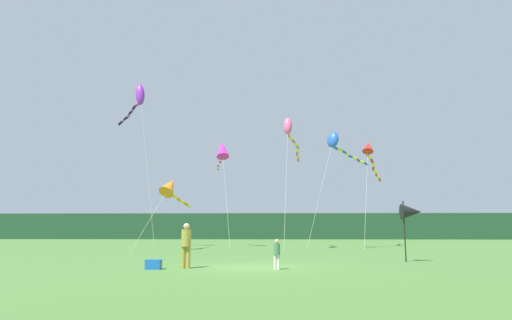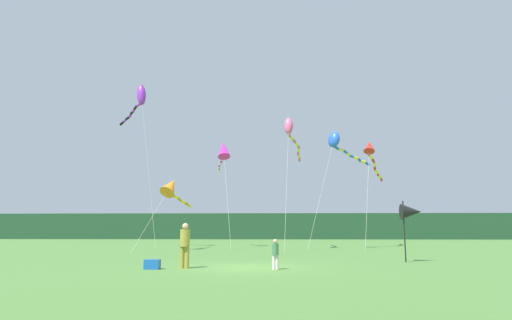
# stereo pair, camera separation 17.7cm
# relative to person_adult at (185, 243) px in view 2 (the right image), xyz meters

# --- Properties ---
(ground_plane) EXTENTS (120.00, 120.00, 0.00)m
(ground_plane) POSITION_rel_person_adult_xyz_m (2.39, 0.54, -0.93)
(ground_plane) COLOR #477533
(distant_treeline) EXTENTS (108.00, 3.67, 3.54)m
(distant_treeline) POSITION_rel_person_adult_xyz_m (2.39, 45.54, 0.84)
(distant_treeline) COLOR #1E4228
(distant_treeline) RESTS_ON ground
(person_adult) EXTENTS (0.37, 0.37, 1.67)m
(person_adult) POSITION_rel_person_adult_xyz_m (0.00, 0.00, 0.00)
(person_adult) COLOR olive
(person_adult) RESTS_ON ground
(person_child) EXTENTS (0.24, 0.24, 1.08)m
(person_child) POSITION_rel_person_adult_xyz_m (3.39, -0.36, -0.33)
(person_child) COLOR silver
(person_child) RESTS_ON ground
(cooler_box) EXTENTS (0.54, 0.38, 0.35)m
(cooler_box) POSITION_rel_person_adult_xyz_m (-1.10, -0.40, -0.76)
(cooler_box) COLOR #1959B2
(cooler_box) RESTS_ON ground
(banner_flag_pole) EXTENTS (0.90, 0.70, 2.70)m
(banner_flag_pole) POSITION_rel_person_adult_xyz_m (9.49, 3.42, 1.26)
(banner_flag_pole) COLOR black
(banner_flag_pole) RESTS_ON ground
(kite_rainbow) EXTENTS (1.62, 8.85, 9.39)m
(kite_rainbow) POSITION_rel_person_adult_xyz_m (4.61, 14.78, 7.42)
(kite_rainbow) COLOR #B2B2B2
(kite_rainbow) RESTS_ON ground
(kite_purple) EXTENTS (5.16, 5.96, 12.87)m
(kite_purple) POSITION_rel_person_adult_xyz_m (-7.37, 16.63, 10.79)
(kite_purple) COLOR #B2B2B2
(kite_purple) RESTS_ON ground
(kite_orange) EXTENTS (2.39, 6.73, 5.22)m
(kite_orange) POSITION_rel_person_adult_xyz_m (-3.85, 13.61, 3.37)
(kite_orange) COLOR #B2B2B2
(kite_orange) RESTS_ON ground
(kite_magenta) EXTENTS (1.97, 6.68, 8.62)m
(kite_magenta) POSITION_rel_person_adult_xyz_m (-0.77, 18.06, 6.74)
(kite_magenta) COLOR #B2B2B2
(kite_magenta) RESTS_ON ground
(kite_blue) EXTENTS (5.44, 5.41, 8.65)m
(kite_blue) POSITION_rel_person_adult_xyz_m (8.03, 15.45, 6.83)
(kite_blue) COLOR #B2B2B2
(kite_blue) RESTS_ON ground
(kite_red) EXTENTS (3.79, 9.70, 8.60)m
(kite_red) POSITION_rel_person_adult_xyz_m (11.27, 18.99, 6.70)
(kite_red) COLOR #B2B2B2
(kite_red) RESTS_ON ground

